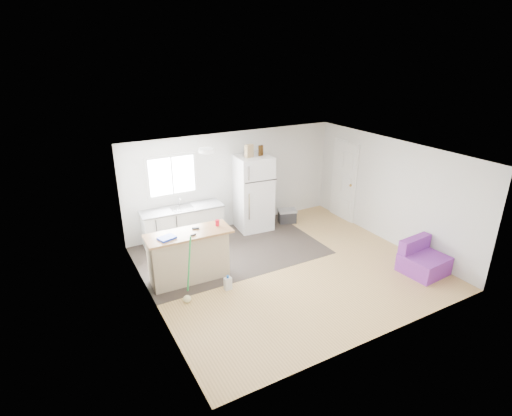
{
  "coord_description": "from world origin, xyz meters",
  "views": [
    {
      "loc": [
        -4.06,
        -6.02,
        4.22
      ],
      "look_at": [
        -0.36,
        0.7,
        1.15
      ],
      "focal_mm": 28.0,
      "sensor_mm": 36.0,
      "label": 1
    }
  ],
  "objects_px": {
    "bottle_right": "(262,150)",
    "mop": "(188,290)",
    "kitchen_cabinets": "(183,224)",
    "cardboard_box": "(249,151)",
    "purple_seat": "(422,261)",
    "bottle_left": "(260,151)",
    "red_cup": "(217,223)",
    "blue_tray": "(167,238)",
    "refrigerator": "(253,193)",
    "peninsula": "(189,256)",
    "cooler": "(287,216)",
    "cleaner_jug": "(228,283)"
  },
  "relations": [
    {
      "from": "refrigerator",
      "to": "mop",
      "type": "xyz_separation_m",
      "value": [
        -2.54,
        -2.22,
        -0.7
      ]
    },
    {
      "from": "refrigerator",
      "to": "cardboard_box",
      "type": "relative_size",
      "value": 6.2
    },
    {
      "from": "refrigerator",
      "to": "red_cup",
      "type": "distance_m",
      "value": 2.22
    },
    {
      "from": "kitchen_cabinets",
      "to": "blue_tray",
      "type": "bearing_deg",
      "value": -114.21
    },
    {
      "from": "bottle_left",
      "to": "bottle_right",
      "type": "relative_size",
      "value": 1.0
    },
    {
      "from": "mop",
      "to": "red_cup",
      "type": "xyz_separation_m",
      "value": [
        0.92,
        0.71,
        0.83
      ]
    },
    {
      "from": "refrigerator",
      "to": "purple_seat",
      "type": "distance_m",
      "value": 4.1
    },
    {
      "from": "refrigerator",
      "to": "red_cup",
      "type": "height_order",
      "value": "refrigerator"
    },
    {
      "from": "mop",
      "to": "bottle_right",
      "type": "height_order",
      "value": "bottle_right"
    },
    {
      "from": "cardboard_box",
      "to": "bottle_left",
      "type": "xyz_separation_m",
      "value": [
        0.28,
        -0.0,
        -0.02
      ]
    },
    {
      "from": "peninsula",
      "to": "red_cup",
      "type": "bearing_deg",
      "value": 4.41
    },
    {
      "from": "peninsula",
      "to": "refrigerator",
      "type": "bearing_deg",
      "value": 36.1
    },
    {
      "from": "peninsula",
      "to": "red_cup",
      "type": "height_order",
      "value": "red_cup"
    },
    {
      "from": "mop",
      "to": "bottle_right",
      "type": "relative_size",
      "value": 5.19
    },
    {
      "from": "bottle_left",
      "to": "bottle_right",
      "type": "height_order",
      "value": "same"
    },
    {
      "from": "cleaner_jug",
      "to": "cardboard_box",
      "type": "height_order",
      "value": "cardboard_box"
    },
    {
      "from": "bottle_left",
      "to": "blue_tray",
      "type": "bearing_deg",
      "value": -151.26
    },
    {
      "from": "cooler",
      "to": "purple_seat",
      "type": "bearing_deg",
      "value": -55.28
    },
    {
      "from": "purple_seat",
      "to": "mop",
      "type": "height_order",
      "value": "mop"
    },
    {
      "from": "cleaner_jug",
      "to": "bottle_right",
      "type": "relative_size",
      "value": 1.2
    },
    {
      "from": "cardboard_box",
      "to": "bottle_left",
      "type": "bearing_deg",
      "value": -0.61
    },
    {
      "from": "peninsula",
      "to": "purple_seat",
      "type": "bearing_deg",
      "value": -23.62
    },
    {
      "from": "refrigerator",
      "to": "cooler",
      "type": "relative_size",
      "value": 3.48
    },
    {
      "from": "red_cup",
      "to": "cardboard_box",
      "type": "distance_m",
      "value": 2.28
    },
    {
      "from": "kitchen_cabinets",
      "to": "cardboard_box",
      "type": "distance_m",
      "value": 2.3
    },
    {
      "from": "blue_tray",
      "to": "purple_seat",
      "type": "bearing_deg",
      "value": -22.73
    },
    {
      "from": "kitchen_cabinets",
      "to": "purple_seat",
      "type": "bearing_deg",
      "value": -41.59
    },
    {
      "from": "kitchen_cabinets",
      "to": "cleaner_jug",
      "type": "relative_size",
      "value": 6.4
    },
    {
      "from": "peninsula",
      "to": "cardboard_box",
      "type": "distance_m",
      "value": 2.98
    },
    {
      "from": "refrigerator",
      "to": "mop",
      "type": "height_order",
      "value": "refrigerator"
    },
    {
      "from": "kitchen_cabinets",
      "to": "bottle_right",
      "type": "xyz_separation_m",
      "value": [
        2.01,
        -0.16,
        1.56
      ]
    },
    {
      "from": "red_cup",
      "to": "bottle_right",
      "type": "xyz_separation_m",
      "value": [
        1.82,
        1.46,
        0.93
      ]
    },
    {
      "from": "bottle_left",
      "to": "bottle_right",
      "type": "distance_m",
      "value": 0.06
    },
    {
      "from": "purple_seat",
      "to": "cardboard_box",
      "type": "distance_m",
      "value": 4.43
    },
    {
      "from": "kitchen_cabinets",
      "to": "bottle_right",
      "type": "bearing_deg",
      "value": -1.99
    },
    {
      "from": "bottle_right",
      "to": "mop",
      "type": "bearing_deg",
      "value": -141.7
    },
    {
      "from": "purple_seat",
      "to": "mop",
      "type": "bearing_deg",
      "value": 159.41
    },
    {
      "from": "cleaner_jug",
      "to": "blue_tray",
      "type": "xyz_separation_m",
      "value": [
        -0.9,
        0.64,
        0.89
      ]
    },
    {
      "from": "red_cup",
      "to": "bottle_right",
      "type": "distance_m",
      "value": 2.51
    },
    {
      "from": "peninsula",
      "to": "bottle_left",
      "type": "height_order",
      "value": "bottle_left"
    },
    {
      "from": "cooler",
      "to": "kitchen_cabinets",
      "type": "bearing_deg",
      "value": -167.18
    },
    {
      "from": "mop",
      "to": "cleaner_jug",
      "type": "bearing_deg",
      "value": -5.02
    },
    {
      "from": "bottle_right",
      "to": "purple_seat",
      "type": "bearing_deg",
      "value": -63.29
    },
    {
      "from": "blue_tray",
      "to": "bottle_left",
      "type": "xyz_separation_m",
      "value": [
        2.81,
        1.54,
        0.97
      ]
    },
    {
      "from": "peninsula",
      "to": "refrigerator",
      "type": "distance_m",
      "value": 2.76
    },
    {
      "from": "purple_seat",
      "to": "bottle_left",
      "type": "bearing_deg",
      "value": 113.36
    },
    {
      "from": "cooler",
      "to": "red_cup",
      "type": "height_order",
      "value": "red_cup"
    },
    {
      "from": "refrigerator",
      "to": "blue_tray",
      "type": "bearing_deg",
      "value": -144.1
    },
    {
      "from": "cooler",
      "to": "cardboard_box",
      "type": "height_order",
      "value": "cardboard_box"
    },
    {
      "from": "cooler",
      "to": "peninsula",
      "type": "bearing_deg",
      "value": -138.29
    }
  ]
}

